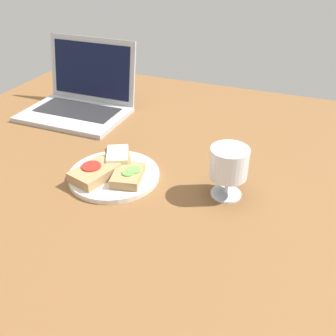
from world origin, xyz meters
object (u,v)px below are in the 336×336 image
(sandwich_with_cheese, at_px, (118,158))
(laptop, at_px, (81,98))
(plate, at_px, (114,175))
(sandwich_with_tomato, at_px, (94,173))
(wine_glass, at_px, (229,165))
(sandwich_with_cucumber, at_px, (128,175))

(sandwich_with_cheese, height_order, laptop, laptop)
(plate, relative_size, sandwich_with_tomato, 1.78)
(plate, xyz_separation_m, sandwich_with_tomato, (-0.03, -0.03, 0.02))
(wine_glass, relative_size, laptop, 0.37)
(sandwich_with_cheese, relative_size, laptop, 0.35)
(sandwich_with_tomato, relative_size, wine_glass, 1.04)
(sandwich_with_cucumber, height_order, sandwich_with_cheese, sandwich_with_cheese)
(laptop, bearing_deg, plate, -46.72)
(sandwich_with_cheese, distance_m, laptop, 0.39)
(sandwich_with_cheese, bearing_deg, wine_glass, -2.69)
(plate, bearing_deg, sandwich_with_cucumber, -14.16)
(sandwich_with_cheese, relative_size, sandwich_with_tomato, 0.91)
(sandwich_with_cucumber, xyz_separation_m, sandwich_with_tomato, (-0.08, -0.02, 0.00))
(sandwich_with_cucumber, bearing_deg, sandwich_with_tomato, -164.66)
(sandwich_with_cucumber, relative_size, wine_glass, 0.89)
(plate, bearing_deg, laptop, 133.28)
(sandwich_with_cucumber, relative_size, sandwich_with_cheese, 0.94)
(plate, relative_size, laptop, 0.68)
(sandwich_with_tomato, distance_m, wine_glass, 0.32)
(sandwich_with_cheese, bearing_deg, sandwich_with_tomato, -104.80)
(wine_glass, bearing_deg, laptop, 153.60)
(wine_glass, bearing_deg, sandwich_with_cucumber, -169.25)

